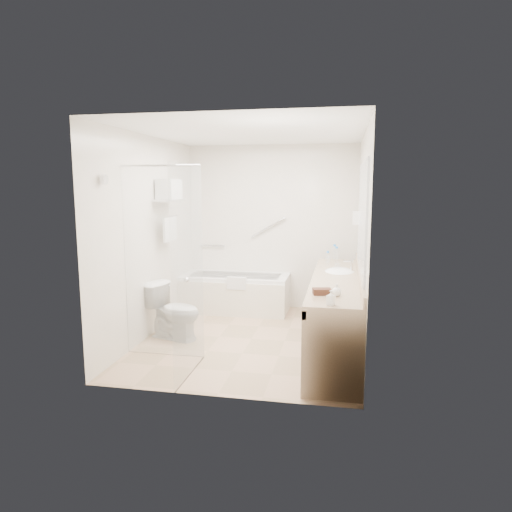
% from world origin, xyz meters
% --- Properties ---
extents(floor, '(3.20, 3.20, 0.00)m').
position_xyz_m(floor, '(0.00, 0.00, 0.00)').
color(floor, tan).
rests_on(floor, ground).
extents(ceiling, '(2.60, 3.20, 0.10)m').
position_xyz_m(ceiling, '(0.00, 0.00, 2.50)').
color(ceiling, white).
rests_on(ceiling, wall_back).
extents(wall_back, '(2.60, 0.10, 2.50)m').
position_xyz_m(wall_back, '(0.00, 1.60, 1.25)').
color(wall_back, beige).
rests_on(wall_back, ground).
extents(wall_front, '(2.60, 0.10, 2.50)m').
position_xyz_m(wall_front, '(0.00, -1.60, 1.25)').
color(wall_front, beige).
rests_on(wall_front, ground).
extents(wall_left, '(0.10, 3.20, 2.50)m').
position_xyz_m(wall_left, '(-1.30, 0.00, 1.25)').
color(wall_left, beige).
rests_on(wall_left, ground).
extents(wall_right, '(0.10, 3.20, 2.50)m').
position_xyz_m(wall_right, '(1.30, 0.00, 1.25)').
color(wall_right, beige).
rests_on(wall_right, ground).
extents(bathtub, '(1.60, 0.73, 0.59)m').
position_xyz_m(bathtub, '(-0.50, 1.24, 0.28)').
color(bathtub, white).
rests_on(bathtub, floor).
extents(grab_bar_short, '(0.40, 0.03, 0.03)m').
position_xyz_m(grab_bar_short, '(-0.95, 1.56, 0.95)').
color(grab_bar_short, silver).
rests_on(grab_bar_short, wall_back).
extents(grab_bar_long, '(0.53, 0.03, 0.33)m').
position_xyz_m(grab_bar_long, '(-0.05, 1.56, 1.25)').
color(grab_bar_long, silver).
rests_on(grab_bar_long, wall_back).
extents(shower_enclosure, '(0.96, 0.91, 2.11)m').
position_xyz_m(shower_enclosure, '(-0.63, -0.93, 1.07)').
color(shower_enclosure, silver).
rests_on(shower_enclosure, floor).
extents(towel_shelf, '(0.24, 0.55, 0.81)m').
position_xyz_m(towel_shelf, '(-1.17, 0.35, 1.75)').
color(towel_shelf, silver).
rests_on(towel_shelf, wall_left).
extents(vanity_counter, '(0.55, 2.70, 0.95)m').
position_xyz_m(vanity_counter, '(1.02, -0.15, 0.64)').
color(vanity_counter, tan).
rests_on(vanity_counter, floor).
extents(sink, '(0.40, 0.52, 0.14)m').
position_xyz_m(sink, '(1.05, 0.25, 0.82)').
color(sink, white).
rests_on(sink, vanity_counter).
extents(faucet, '(0.03, 0.03, 0.14)m').
position_xyz_m(faucet, '(1.20, 0.25, 0.93)').
color(faucet, silver).
rests_on(faucet, vanity_counter).
extents(mirror, '(0.02, 2.00, 1.20)m').
position_xyz_m(mirror, '(1.29, -0.15, 1.55)').
color(mirror, '#B0B5BD').
rests_on(mirror, wall_right).
extents(hairdryer_unit, '(0.08, 0.10, 0.18)m').
position_xyz_m(hairdryer_unit, '(1.25, 1.05, 1.45)').
color(hairdryer_unit, white).
rests_on(hairdryer_unit, wall_right).
extents(toilet, '(0.78, 0.57, 0.68)m').
position_xyz_m(toilet, '(-0.95, -0.14, 0.34)').
color(toilet, white).
rests_on(toilet, floor).
extents(amenity_basket, '(0.19, 0.15, 0.06)m').
position_xyz_m(amenity_basket, '(0.90, -1.01, 0.88)').
color(amenity_basket, '#462519').
rests_on(amenity_basket, vanity_counter).
extents(soap_bottle_a, '(0.11, 0.15, 0.06)m').
position_xyz_m(soap_bottle_a, '(1.00, -1.40, 0.88)').
color(soap_bottle_a, white).
rests_on(soap_bottle_a, vanity_counter).
extents(soap_bottle_b, '(0.13, 0.14, 0.09)m').
position_xyz_m(soap_bottle_b, '(1.04, -1.05, 0.90)').
color(soap_bottle_b, white).
rests_on(soap_bottle_b, vanity_counter).
extents(water_bottle_left, '(0.07, 0.07, 0.22)m').
position_xyz_m(water_bottle_left, '(0.98, 1.10, 0.95)').
color(water_bottle_left, silver).
rests_on(water_bottle_left, vanity_counter).
extents(water_bottle_mid, '(0.07, 0.07, 0.22)m').
position_xyz_m(water_bottle_mid, '(1.01, 0.93, 0.95)').
color(water_bottle_mid, silver).
rests_on(water_bottle_mid, vanity_counter).
extents(water_bottle_right, '(0.06, 0.06, 0.19)m').
position_xyz_m(water_bottle_right, '(0.90, 0.63, 0.94)').
color(water_bottle_right, silver).
rests_on(water_bottle_right, vanity_counter).
extents(drinking_glass_near, '(0.07, 0.07, 0.08)m').
position_xyz_m(drinking_glass_near, '(0.90, 0.83, 0.89)').
color(drinking_glass_near, silver).
rests_on(drinking_glass_near, vanity_counter).
extents(drinking_glass_far, '(0.08, 0.08, 0.10)m').
position_xyz_m(drinking_glass_far, '(1.03, 0.25, 0.90)').
color(drinking_glass_far, silver).
rests_on(drinking_glass_far, vanity_counter).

